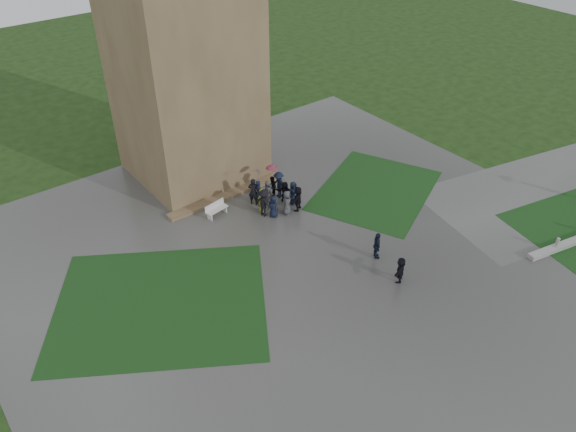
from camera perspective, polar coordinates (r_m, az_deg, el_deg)
ground at (r=31.73m, az=4.37°, el=-6.35°), size 120.00×120.00×0.00m
plaza at (r=32.86m, az=2.06°, el=-4.52°), size 34.00×34.00×0.02m
lawn_inset_left at (r=30.88m, az=-12.81°, el=-8.69°), size 14.10×13.46×0.01m
lawn_inset_right at (r=39.42m, az=8.85°, el=2.61°), size 11.12×10.15×0.01m
tower at (r=38.10m, az=-10.69°, el=16.29°), size 8.00×8.00×18.00m
tower_plinth at (r=38.46m, az=-6.11°, el=2.14°), size 9.00×0.80×0.22m
bench at (r=36.50m, az=-7.31°, el=0.71°), size 1.63×0.75×0.91m
visitor_cluster at (r=36.84m, az=-1.27°, el=2.38°), size 3.45×3.43×2.64m
pedestrian_mid at (r=32.91m, az=9.02°, el=-2.99°), size 1.04×1.16×1.72m
pedestrian_near at (r=31.59m, az=11.34°, el=-5.36°), size 1.51×1.24×1.57m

